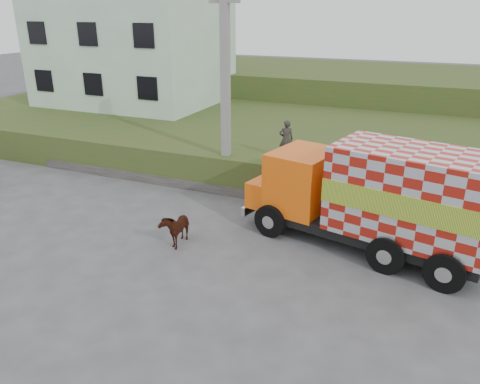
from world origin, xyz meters
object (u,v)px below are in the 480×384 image
at_px(pedestrian, 286,139).
at_px(utility_pole, 225,90).
at_px(cargo_truck, 378,197).
at_px(cow, 176,227).

bearing_deg(pedestrian, utility_pole, -10.35).
xyz_separation_m(cargo_truck, pedestrian, (-3.95, 3.31, 0.54)).
bearing_deg(cow, cargo_truck, 13.20).
distance_m(utility_pole, cargo_truck, 7.25).
height_order(cow, pedestrian, pedestrian).
bearing_deg(cow, utility_pole, 89.01).
relative_size(cargo_truck, cow, 5.95).
relative_size(cow, pedestrian, 0.87).
xyz_separation_m(cow, pedestrian, (1.84, 5.39, 1.70)).
bearing_deg(cargo_truck, pedestrian, 153.12).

